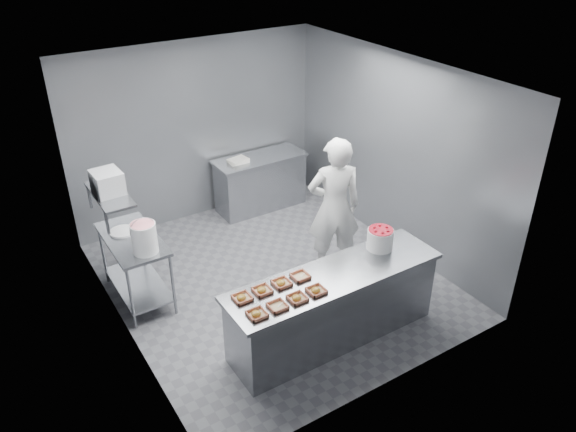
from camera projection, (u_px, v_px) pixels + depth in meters
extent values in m
plane|color=#4C4C51|center=(273.00, 279.00, 7.63)|extent=(4.50, 4.50, 0.00)
plane|color=white|center=(270.00, 75.00, 6.25)|extent=(4.50, 4.50, 0.00)
cube|color=slate|center=(197.00, 132.00, 8.60)|extent=(4.00, 0.04, 2.80)
cube|color=slate|center=(112.00, 232.00, 6.01)|extent=(0.04, 4.50, 2.80)
cube|color=slate|center=(394.00, 153.00, 7.87)|extent=(0.04, 4.50, 2.80)
cube|color=slate|center=(335.00, 276.00, 6.21)|extent=(2.60, 0.70, 0.05)
cube|color=slate|center=(333.00, 308.00, 6.43)|extent=(2.50, 0.64, 0.85)
cube|color=slate|center=(132.00, 239.00, 6.87)|extent=(0.60, 1.20, 0.04)
cube|color=slate|center=(139.00, 284.00, 7.21)|extent=(0.56, 1.15, 0.03)
cylinder|color=slate|center=(131.00, 299.00, 6.56)|extent=(0.04, 0.04, 0.88)
cylinder|color=slate|center=(173.00, 285.00, 6.80)|extent=(0.04, 0.04, 0.88)
cylinder|color=slate|center=(103.00, 254.00, 7.38)|extent=(0.04, 0.04, 0.88)
cylinder|color=slate|center=(141.00, 243.00, 7.62)|extent=(0.04, 0.04, 0.88)
cube|color=slate|center=(260.00, 159.00, 9.02)|extent=(1.50, 0.60, 0.05)
cube|color=slate|center=(260.00, 184.00, 9.24)|extent=(1.44, 0.55, 0.85)
cube|color=slate|center=(110.00, 194.00, 6.46)|extent=(0.35, 0.90, 0.03)
cube|color=tan|center=(257.00, 314.00, 5.57)|extent=(0.18, 0.18, 0.04)
cube|color=white|center=(260.00, 313.00, 5.61)|extent=(0.10, 0.06, 0.00)
ellipsoid|color=#AD812B|center=(256.00, 314.00, 5.56)|extent=(0.10, 0.10, 0.05)
cube|color=tan|center=(278.00, 306.00, 5.68)|extent=(0.18, 0.18, 0.04)
cube|color=white|center=(281.00, 304.00, 5.72)|extent=(0.10, 0.06, 0.00)
cube|color=tan|center=(297.00, 298.00, 5.79)|extent=(0.18, 0.18, 0.04)
cube|color=white|center=(300.00, 297.00, 5.83)|extent=(0.10, 0.06, 0.00)
ellipsoid|color=#AD812B|center=(297.00, 298.00, 5.78)|extent=(0.10, 0.10, 0.05)
cube|color=tan|center=(316.00, 291.00, 5.91)|extent=(0.18, 0.18, 0.04)
cube|color=white|center=(319.00, 289.00, 5.94)|extent=(0.10, 0.06, 0.00)
ellipsoid|color=#AD812B|center=(316.00, 290.00, 5.90)|extent=(0.10, 0.10, 0.05)
cube|color=tan|center=(242.00, 298.00, 5.80)|extent=(0.18, 0.18, 0.04)
cube|color=white|center=(245.00, 296.00, 5.83)|extent=(0.10, 0.06, 0.00)
ellipsoid|color=#AD812B|center=(241.00, 297.00, 5.79)|extent=(0.10, 0.10, 0.05)
cube|color=tan|center=(262.00, 290.00, 5.91)|extent=(0.18, 0.18, 0.04)
cube|color=white|center=(265.00, 289.00, 5.95)|extent=(0.10, 0.06, 0.00)
ellipsoid|color=#AD812B|center=(261.00, 290.00, 5.90)|extent=(0.10, 0.10, 0.05)
cube|color=tan|center=(282.00, 283.00, 6.02)|extent=(0.18, 0.18, 0.04)
cube|color=white|center=(284.00, 282.00, 6.06)|extent=(0.10, 0.06, 0.00)
ellipsoid|color=#AD812B|center=(281.00, 283.00, 6.01)|extent=(0.10, 0.10, 0.05)
cube|color=tan|center=(300.00, 276.00, 6.13)|extent=(0.18, 0.18, 0.04)
cube|color=white|center=(303.00, 275.00, 6.17)|extent=(0.10, 0.06, 0.00)
imported|color=silver|center=(334.00, 207.00, 7.37)|extent=(0.84, 0.71, 1.96)
cylinder|color=white|center=(380.00, 239.00, 6.60)|extent=(0.31, 0.31, 0.25)
cylinder|color=red|center=(381.00, 231.00, 6.54)|extent=(0.29, 0.29, 0.04)
cylinder|color=white|center=(144.00, 238.00, 6.50)|extent=(0.30, 0.30, 0.38)
cylinder|color=#E07085|center=(142.00, 224.00, 6.41)|extent=(0.28, 0.28, 0.02)
torus|color=slate|center=(143.00, 230.00, 6.44)|extent=(0.31, 0.01, 0.31)
cylinder|color=white|center=(122.00, 232.00, 6.97)|extent=(0.41, 0.41, 0.02)
cube|color=#CCB28C|center=(130.00, 230.00, 7.00)|extent=(0.14, 0.13, 0.02)
cube|color=gray|center=(107.00, 182.00, 6.40)|extent=(0.33, 0.37, 0.26)
cube|color=silver|center=(238.00, 161.00, 8.81)|extent=(0.31, 0.23, 0.06)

